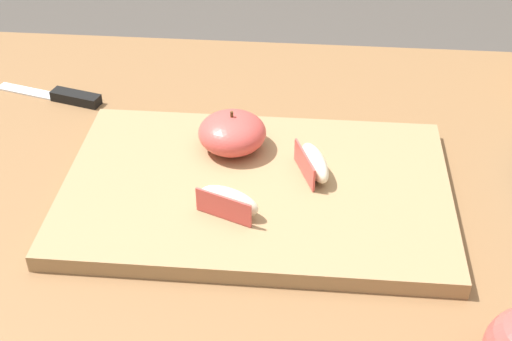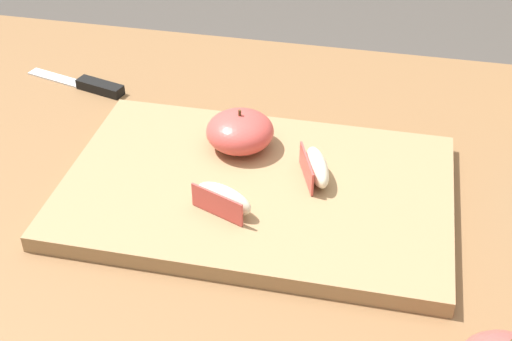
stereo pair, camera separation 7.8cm
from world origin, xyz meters
TOP-DOWN VIEW (x-y plane):
  - dining_table at (0.00, 0.00)m, footprint 1.16×0.78m
  - cutting_board at (-0.03, -0.00)m, footprint 0.43×0.28m
  - apple_half_skin_up at (-0.06, 0.07)m, footprint 0.08×0.08m
  - apple_wedge_middle at (-0.05, -0.05)m, footprint 0.07×0.05m
  - apple_wedge_near_knife at (0.04, 0.02)m, footprint 0.05×0.07m
  - paring_knife at (-0.30, 0.19)m, footprint 0.16×0.06m

SIDE VIEW (x-z plane):
  - dining_table at x=0.00m, z-range 0.26..1.03m
  - paring_knife at x=-0.30m, z-range 0.77..0.78m
  - cutting_board at x=-0.03m, z-range 0.77..0.79m
  - apple_wedge_middle at x=-0.05m, z-range 0.79..0.82m
  - apple_wedge_near_knife at x=0.04m, z-range 0.79..0.82m
  - apple_half_skin_up at x=-0.06m, z-range 0.79..0.84m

